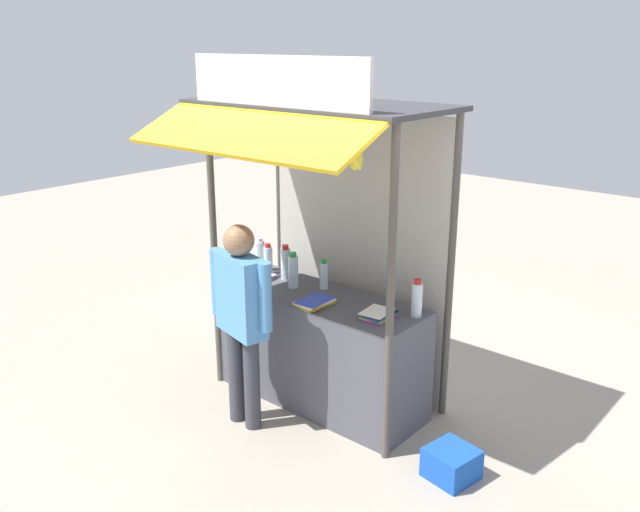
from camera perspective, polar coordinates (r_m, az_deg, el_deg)
ground_plane at (r=6.02m, az=0.00°, el=-11.96°), size 20.00×20.00×0.00m
stall_counter at (r=5.80m, az=0.00°, el=-7.84°), size 1.85×0.66×0.96m
stall_structure at (r=5.49m, az=1.01°, el=4.65°), size 2.05×1.56×2.89m
water_bottle_center at (r=5.22m, az=8.17°, el=-3.61°), size 0.08×0.08×0.30m
water_bottle_rear_center at (r=6.19m, az=-5.08°, el=0.04°), size 0.09×0.09×0.31m
water_bottle_far_left at (r=5.73m, az=0.32°, el=-1.63°), size 0.07×0.07×0.26m
water_bottle_mid_left at (r=5.76m, az=-2.28°, el=-1.29°), size 0.09×0.09×0.31m
water_bottle_mid_right at (r=5.97m, az=-2.92°, el=-0.60°), size 0.09×0.09×0.31m
water_bottle_left at (r=6.11m, az=-4.40°, el=-0.32°), size 0.08×0.08×0.28m
magazine_stack_front_right at (r=5.19m, az=4.91°, el=-4.93°), size 0.23×0.28×0.06m
magazine_stack_right at (r=5.41m, az=-0.45°, el=-3.94°), size 0.24×0.32×0.05m
magazine_stack_back_right at (r=5.99m, az=-5.12°, el=-1.86°), size 0.19×0.25×0.04m
banana_bunch_inner_left at (r=5.28m, az=-6.82°, el=9.57°), size 0.10×0.10×0.24m
banana_bunch_leftmost at (r=4.73m, az=0.08°, el=8.06°), size 0.10×0.10×0.30m
banana_bunch_inner_right at (r=5.49m, az=-8.79°, el=9.52°), size 0.10×0.10×0.28m
banana_bunch_rightmost at (r=4.53m, az=3.12°, el=8.16°), size 0.11×0.11×0.25m
vendor_person at (r=5.28m, az=-6.66°, el=-4.38°), size 0.64×0.30×1.68m
plastic_crate at (r=5.12m, az=11.03°, el=-16.79°), size 0.37×0.37×0.22m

